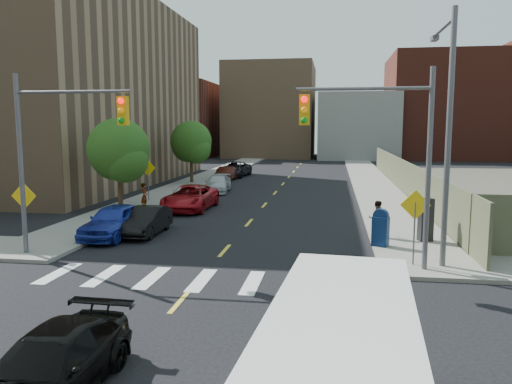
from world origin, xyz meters
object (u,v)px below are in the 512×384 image
(parked_car_maroon, at_px, (226,174))
(cargo_van, at_px, (342,369))
(parked_car_black, at_px, (146,221))
(payphone, at_px, (426,220))
(parked_car_silver, at_px, (218,184))
(parked_car_grey, at_px, (234,169))
(parked_car_white, at_px, (219,182))
(mailbox, at_px, (381,228))
(parked_car_blue, at_px, (114,221))
(pedestrian_east, at_px, (377,219))
(parked_car_red, at_px, (190,198))
(black_sedan, at_px, (50,367))
(pedestrian_west, at_px, (144,197))

(parked_car_maroon, relative_size, cargo_van, 0.70)
(parked_car_black, bearing_deg, payphone, -0.48)
(parked_car_silver, relative_size, parked_car_grey, 0.81)
(parked_car_white, relative_size, mailbox, 2.32)
(parked_car_blue, distance_m, parked_car_white, 17.72)
(parked_car_blue, xyz_separation_m, payphone, (13.79, 0.76, 0.32))
(cargo_van, distance_m, payphone, 14.93)
(parked_car_blue, distance_m, pedestrian_east, 11.88)
(parked_car_silver, bearing_deg, parked_car_red, -93.33)
(black_sedan, height_order, cargo_van, cargo_van)
(parked_car_black, height_order, mailbox, mailbox)
(parked_car_maroon, xyz_separation_m, cargo_van, (10.01, -37.69, 0.66))
(pedestrian_east, bearing_deg, mailbox, 95.48)
(black_sedan, xyz_separation_m, pedestrian_east, (7.10, 14.44, 0.33))
(parked_car_red, distance_m, cargo_van, 23.22)
(pedestrian_west, bearing_deg, cargo_van, -164.01)
(pedestrian_west, xyz_separation_m, pedestrian_east, (12.89, -5.13, 0.01))
(parked_car_white, height_order, parked_car_grey, parked_car_grey)
(parked_car_red, relative_size, mailbox, 3.49)
(parked_car_grey, bearing_deg, parked_car_white, -80.03)
(cargo_van, bearing_deg, mailbox, 86.75)
(parked_car_grey, xyz_separation_m, mailbox, (11.80, -28.40, 0.14))
(cargo_van, bearing_deg, black_sedan, 177.91)
(parked_car_black, bearing_deg, parked_car_maroon, 92.61)
(parked_car_red, xyz_separation_m, parked_car_maroon, (-1.30, 16.18, -0.10))
(parked_car_maroon, height_order, cargo_van, cargo_van)
(parked_car_black, bearing_deg, parked_car_red, 88.90)
(mailbox, bearing_deg, cargo_van, -77.08)
(black_sedan, bearing_deg, cargo_van, -5.04)
(payphone, distance_m, pedestrian_east, 2.08)
(parked_car_black, relative_size, parked_car_grey, 0.72)
(parked_car_grey, height_order, pedestrian_west, pedestrian_west)
(parked_car_white, bearing_deg, parked_car_silver, -79.90)
(parked_car_grey, xyz_separation_m, payphone, (13.79, -27.19, 0.32))
(parked_car_grey, relative_size, black_sedan, 1.26)
(payphone, height_order, pedestrian_east, payphone)
(parked_car_black, xyz_separation_m, payphone, (12.58, -0.02, 0.43))
(parked_car_blue, height_order, parked_car_red, parked_car_blue)
(parked_car_red, distance_m, black_sedan, 21.18)
(parked_car_grey, bearing_deg, mailbox, -61.92)
(cargo_van, bearing_deg, payphone, 79.79)
(mailbox, height_order, pedestrian_east, pedestrian_east)
(payphone, bearing_deg, parked_car_red, 136.81)
(parked_car_black, xyz_separation_m, mailbox, (10.59, -1.23, 0.25))
(parked_car_white, xyz_separation_m, black_sedan, (3.90, -30.77, 0.02))
(parked_car_silver, distance_m, pedestrian_west, 9.78)
(parked_car_silver, height_order, parked_car_maroon, parked_car_maroon)
(parked_car_red, relative_size, payphone, 2.91)
(mailbox, relative_size, pedestrian_east, 0.96)
(cargo_van, height_order, pedestrian_east, cargo_van)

